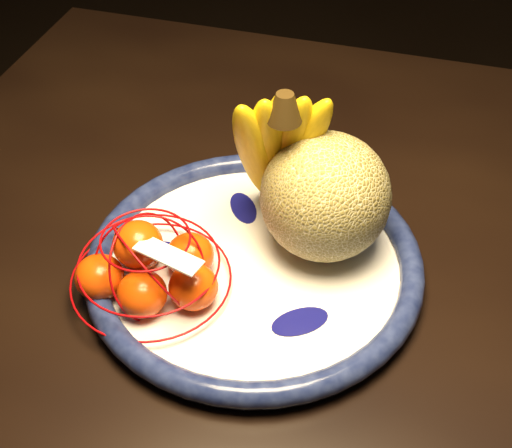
% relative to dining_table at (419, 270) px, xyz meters
% --- Properties ---
extents(dining_table, '(1.50, 0.98, 0.72)m').
position_rel_dining_table_xyz_m(dining_table, '(0.00, 0.00, 0.00)').
color(dining_table, black).
rests_on(dining_table, ground).
extents(fruit_bowl, '(0.40, 0.40, 0.03)m').
position_rel_dining_table_xyz_m(fruit_bowl, '(-0.20, -0.12, 0.09)').
color(fruit_bowl, white).
rests_on(fruit_bowl, dining_table).
extents(cantaloupe, '(0.15, 0.15, 0.15)m').
position_rel_dining_table_xyz_m(cantaloupe, '(-0.13, -0.07, 0.17)').
color(cantaloupe, olive).
rests_on(cantaloupe, fruit_bowl).
extents(banana_bunch, '(0.14, 0.14, 0.22)m').
position_rel_dining_table_xyz_m(banana_bunch, '(-0.19, -0.03, 0.20)').
color(banana_bunch, yellow).
rests_on(banana_bunch, fruit_bowl).
extents(mandarin_bag, '(0.20, 0.20, 0.11)m').
position_rel_dining_table_xyz_m(mandarin_bag, '(-0.31, -0.17, 0.12)').
color(mandarin_bag, '#FF4200').
rests_on(mandarin_bag, fruit_bowl).
extents(price_tag, '(0.08, 0.05, 0.01)m').
position_rel_dining_table_xyz_m(price_tag, '(-0.28, -0.20, 0.17)').
color(price_tag, white).
rests_on(price_tag, mandarin_bag).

